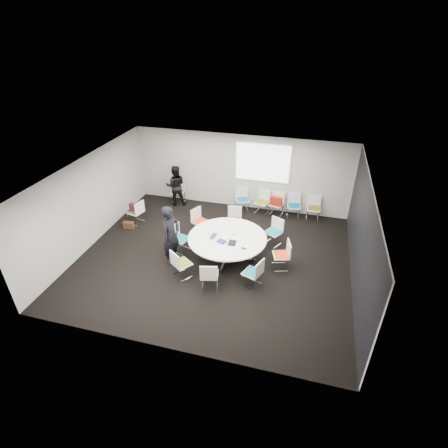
% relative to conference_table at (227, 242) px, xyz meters
% --- Properties ---
extents(room_shell, '(8.08, 7.08, 2.88)m').
position_rel_conference_table_xyz_m(room_shell, '(-0.28, -0.13, 0.85)').
color(room_shell, black).
rests_on(room_shell, ground).
extents(conference_table, '(2.33, 2.33, 0.73)m').
position_rel_conference_table_xyz_m(conference_table, '(0.00, 0.00, 0.00)').
color(conference_table, silver).
rests_on(conference_table, ground).
extents(projection_screen, '(1.90, 0.03, 1.35)m').
position_rel_conference_table_xyz_m(projection_screen, '(0.43, 3.33, 1.30)').
color(projection_screen, white).
rests_on(projection_screen, room_shell).
extents(chair_ring_a, '(0.56, 0.57, 0.88)m').
position_rel_conference_table_xyz_m(chair_ring_a, '(1.63, -0.08, -0.28)').
color(chair_ring_a, silver).
rests_on(chair_ring_a, ground).
extents(chair_ring_b, '(0.62, 0.61, 0.88)m').
position_rel_conference_table_xyz_m(chair_ring_b, '(1.24, 1.09, -0.28)').
color(chair_ring_b, silver).
rests_on(chair_ring_b, ground).
extents(chair_ring_c, '(0.52, 0.51, 0.88)m').
position_rel_conference_table_xyz_m(chair_ring_c, '(-0.15, 1.49, -0.28)').
color(chair_ring_c, silver).
rests_on(chair_ring_c, ground).
extents(chair_ring_d, '(0.61, 0.61, 0.88)m').
position_rel_conference_table_xyz_m(chair_ring_d, '(-1.22, 1.11, -0.28)').
color(chair_ring_d, silver).
rests_on(chair_ring_d, ground).
extents(chair_ring_e, '(0.55, 0.56, 0.88)m').
position_rel_conference_table_xyz_m(chair_ring_e, '(-1.49, -0.03, -0.28)').
color(chair_ring_e, silver).
rests_on(chair_ring_e, ground).
extents(chair_ring_f, '(0.63, 0.63, 0.88)m').
position_rel_conference_table_xyz_m(chair_ring_f, '(-1.00, -1.20, -0.28)').
color(chair_ring_f, silver).
rests_on(chair_ring_f, ground).
extents(chair_ring_g, '(0.55, 0.54, 0.88)m').
position_rel_conference_table_xyz_m(chair_ring_g, '(-0.11, -1.48, -0.28)').
color(chair_ring_g, silver).
rests_on(chair_ring_g, ground).
extents(chair_ring_h, '(0.58, 0.59, 0.88)m').
position_rel_conference_table_xyz_m(chair_ring_h, '(0.99, -1.09, -0.28)').
color(chair_ring_h, silver).
rests_on(chair_ring_h, ground).
extents(chair_back_a, '(0.60, 0.59, 0.88)m').
position_rel_conference_table_xyz_m(chair_back_a, '(-0.21, 3.03, -0.28)').
color(chair_back_a, silver).
rests_on(chair_back_a, ground).
extents(chair_back_b, '(0.57, 0.56, 0.88)m').
position_rel_conference_table_xyz_m(chair_back_b, '(0.53, 3.02, -0.28)').
color(chair_back_b, silver).
rests_on(chair_back_b, ground).
extents(chair_back_c, '(0.54, 0.53, 0.88)m').
position_rel_conference_table_xyz_m(chair_back_c, '(1.06, 3.02, -0.28)').
color(chair_back_c, silver).
rests_on(chair_back_c, ground).
extents(chair_back_d, '(0.51, 0.50, 0.88)m').
position_rel_conference_table_xyz_m(chair_back_d, '(1.69, 3.04, -0.28)').
color(chair_back_d, silver).
rests_on(chair_back_d, ground).
extents(chair_back_e, '(0.49, 0.47, 0.88)m').
position_rel_conference_table_xyz_m(chair_back_e, '(2.39, 3.04, -0.28)').
color(chair_back_e, silver).
rests_on(chair_back_e, ground).
extents(chair_spare_left, '(0.55, 0.56, 0.88)m').
position_rel_conference_table_xyz_m(chair_spare_left, '(-3.60, 1.15, -0.28)').
color(chair_spare_left, silver).
rests_on(chair_spare_left, ground).
extents(chair_person_back, '(0.47, 0.46, 0.88)m').
position_rel_conference_table_xyz_m(chair_person_back, '(-2.78, 3.03, -0.28)').
color(chair_person_back, silver).
rests_on(chair_person_back, ground).
extents(person_main, '(0.61, 0.77, 1.84)m').
position_rel_conference_table_xyz_m(person_main, '(-1.51, -0.62, 0.37)').
color(person_main, black).
rests_on(person_main, ground).
extents(person_back, '(0.93, 0.82, 1.58)m').
position_rel_conference_table_xyz_m(person_back, '(-2.78, 2.87, 0.24)').
color(person_back, black).
rests_on(person_back, ground).
extents(laptop, '(0.25, 0.35, 0.03)m').
position_rel_conference_table_xyz_m(laptop, '(-0.36, -0.07, 0.19)').
color(laptop, '#333338').
rests_on(laptop, conference_table).
extents(laptop_lid, '(0.09, 0.29, 0.22)m').
position_rel_conference_table_xyz_m(laptop_lid, '(-0.64, 0.14, 0.31)').
color(laptop_lid, silver).
rests_on(laptop_lid, conference_table).
extents(notebook_black, '(0.24, 0.31, 0.02)m').
position_rel_conference_table_xyz_m(notebook_black, '(0.21, -0.27, 0.19)').
color(notebook_black, black).
rests_on(notebook_black, conference_table).
extents(tablet_folio, '(0.31, 0.28, 0.03)m').
position_rel_conference_table_xyz_m(tablet_folio, '(-0.10, -0.28, 0.19)').
color(tablet_folio, navy).
rests_on(tablet_folio, conference_table).
extents(papers_right, '(0.37, 0.35, 0.00)m').
position_rel_conference_table_xyz_m(papers_right, '(0.61, 0.15, 0.18)').
color(papers_right, silver).
rests_on(papers_right, conference_table).
extents(papers_front, '(0.31, 0.23, 0.00)m').
position_rel_conference_table_xyz_m(papers_front, '(0.81, -0.05, 0.18)').
color(papers_front, white).
rests_on(papers_front, conference_table).
extents(cup, '(0.08, 0.08, 0.09)m').
position_rel_conference_table_xyz_m(cup, '(0.17, 0.18, 0.22)').
color(cup, white).
rests_on(cup, conference_table).
extents(phone, '(0.15, 0.11, 0.01)m').
position_rel_conference_table_xyz_m(phone, '(0.59, -0.44, 0.18)').
color(phone, black).
rests_on(phone, conference_table).
extents(maroon_bag, '(0.41, 0.18, 0.28)m').
position_rel_conference_table_xyz_m(maroon_bag, '(-3.61, 1.15, 0.07)').
color(maroon_bag, '#46122D').
rests_on(maroon_bag, chair_spare_left).
extents(brown_bag, '(0.38, 0.21, 0.24)m').
position_rel_conference_table_xyz_m(brown_bag, '(-3.72, 0.76, -0.43)').
color(brown_bag, '#3F2814').
rests_on(brown_bag, ground).
extents(red_jacket, '(0.46, 0.24, 0.36)m').
position_rel_conference_table_xyz_m(red_jacket, '(1.06, 2.79, 0.15)').
color(red_jacket, '#B22515').
rests_on(red_jacket, chair_back_c).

